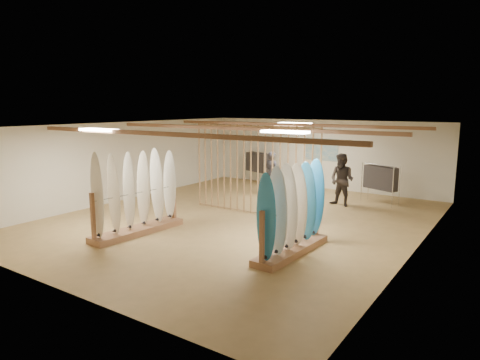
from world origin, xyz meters
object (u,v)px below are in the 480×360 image
Objects in this scene: shopper_a at (272,170)px; shopper_b at (342,177)px; clothing_rack_b at (380,178)px; clothing_rack_a at (258,162)px; rack_right at (292,223)px; rack_left at (137,206)px.

shopper_b is (2.87, -0.26, 0.07)m from shopper_a.
clothing_rack_a is at bearing -167.41° from clothing_rack_b.
rack_right is 1.39× the size of shopper_a.
rack_right is 5.25m from shopper_b.
shopper_b is (-0.78, 5.18, 0.29)m from rack_right.
clothing_rack_b is at bearing 58.18° from shopper_b.
shopper_b is (4.60, -2.04, 0.08)m from clothing_rack_a.
clothing_rack_a is 1.02× the size of clothing_rack_b.
clothing_rack_b is 0.74× the size of shopper_a.
shopper_b is at bearing 100.97° from rack_right.
rack_right is 9.00m from clothing_rack_a.
shopper_a is at bearing -174.11° from shopper_b.
rack_left is at bearing -61.51° from clothing_rack_a.
shopper_b is at bearing 65.66° from rack_left.
rack_right is (4.13, 0.90, -0.03)m from rack_left.
shopper_b is at bearing -110.29° from clothing_rack_b.
shopper_a is at bearing 90.22° from rack_left.
clothing_rack_a is 0.71× the size of shopper_b.
clothing_rack_a is (-1.25, 8.12, 0.18)m from rack_left.
clothing_rack_b is (0.20, 6.24, 0.19)m from rack_right.
shopper_a reaches higher than clothing_rack_a.
rack_left is at bearing 87.94° from shopper_a.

